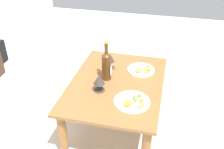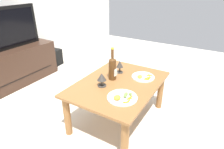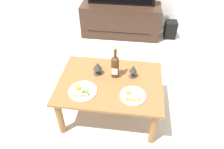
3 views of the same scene
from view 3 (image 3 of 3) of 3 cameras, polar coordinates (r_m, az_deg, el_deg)
name	(u,v)px [view 3 (image 3 of 3)]	position (r m, az deg, el deg)	size (l,w,h in m)	color
ground_plane	(110,111)	(2.51, -0.45, -9.95)	(6.40, 6.40, 0.00)	beige
dining_table	(110,88)	(2.22, -0.50, -3.54)	(1.07, 0.78, 0.48)	brown
tv_stand	(120,20)	(3.78, 2.29, 14.49)	(1.32, 0.49, 0.55)	#382319
floor_speaker	(170,30)	(3.87, 15.45, 11.62)	(0.19, 0.19, 0.30)	black
wine_bottle	(115,65)	(2.15, 0.84, 2.48)	(0.08, 0.08, 0.36)	#4C2D14
goblet_left	(97,66)	(2.21, -3.94, 2.17)	(0.09, 0.09, 0.14)	#38332D
goblet_right	(133,69)	(2.17, 5.75, 1.43)	(0.08, 0.08, 0.15)	#38332D
dinner_plate_left	(83,91)	(2.07, -7.88, -4.30)	(0.28, 0.28, 0.05)	white
dinner_plate_right	(133,95)	(2.02, 5.64, -5.60)	(0.25, 0.25, 0.04)	white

